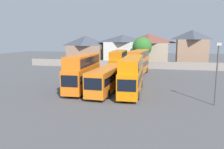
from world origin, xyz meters
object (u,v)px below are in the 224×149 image
at_px(bus_3, 132,73).
at_px(bus_5, 139,61).
at_px(bus_1, 83,70).
at_px(house_terrace_far_right, 192,48).
at_px(lamp_post_lot_edge, 217,71).
at_px(bus_4, 119,61).
at_px(house_terrace_right, 149,49).
at_px(house_terrace_left, 86,49).
at_px(bus_2, 107,78).
at_px(tree_left_of_lot, 142,47).
at_px(house_terrace_centre, 123,49).

xyz_separation_m(bus_3, bus_5, (-0.78, 15.36, 0.08)).
height_order(bus_1, bus_5, bus_1).
relative_size(house_terrace_far_right, lamp_post_lot_edge, 1.39).
distance_m(bus_4, house_terrace_right, 19.63).
bearing_deg(house_terrace_far_right, bus_4, -133.03).
height_order(bus_5, house_terrace_far_right, house_terrace_far_right).
relative_size(bus_5, house_terrace_left, 1.09).
distance_m(bus_1, house_terrace_far_right, 38.18).
relative_size(bus_2, tree_left_of_lot, 1.56).
height_order(house_terrace_right, house_terrace_far_right, house_terrace_far_right).
distance_m(house_terrace_centre, tree_left_of_lot, 8.25).
distance_m(bus_3, house_terrace_left, 39.57).
bearing_deg(house_terrace_far_right, bus_2, -113.61).
xyz_separation_m(bus_1, house_terrace_left, (-11.93, 34.97, 1.33)).
distance_m(bus_4, house_terrace_centre, 18.17).
relative_size(bus_2, lamp_post_lot_edge, 1.73).
bearing_deg(bus_2, tree_left_of_lot, 177.79).
distance_m(bus_5, house_terrace_centre, 19.55).
height_order(bus_1, bus_4, bus_1).
bearing_deg(bus_3, bus_4, -164.88).
bearing_deg(bus_3, house_terrace_far_right, 158.70).
relative_size(bus_3, lamp_post_lot_edge, 1.75).
xyz_separation_m(bus_4, house_terrace_left, (-13.92, 18.94, 1.46)).
xyz_separation_m(house_terrace_left, house_terrace_right, (18.81, -0.01, 0.27)).
xyz_separation_m(house_terrace_far_right, tree_left_of_lot, (-12.64, -5.14, 0.30)).
bearing_deg(bus_5, lamp_post_lot_edge, 32.39).
distance_m(house_terrace_right, house_terrace_far_right, 11.49).
height_order(bus_1, house_terrace_centre, house_terrace_centre).
bearing_deg(bus_3, house_terrace_centre, -170.34).
bearing_deg(house_terrace_centre, house_terrace_right, 7.73).
relative_size(bus_3, bus_4, 1.12).
height_order(house_terrace_right, tree_left_of_lot, house_terrace_right).
relative_size(bus_2, bus_3, 0.99).
bearing_deg(house_terrace_centre, lamp_post_lot_edge, -65.52).
bearing_deg(bus_1, house_terrace_left, -163.36).
relative_size(bus_1, bus_5, 0.88).
distance_m(house_terrace_left, tree_left_of_lot, 18.80).
xyz_separation_m(bus_2, lamp_post_lot_edge, (13.31, -3.78, 1.98)).
bearing_deg(tree_left_of_lot, bus_5, -87.16).
xyz_separation_m(bus_5, house_terrace_left, (-18.18, 19.34, 1.38)).
xyz_separation_m(bus_5, house_terrace_far_right, (12.01, 17.83, 2.10)).
relative_size(bus_4, tree_left_of_lot, 1.40).
bearing_deg(lamp_post_lot_edge, house_terrace_far_right, 87.94).
xyz_separation_m(bus_3, house_terrace_far_right, (11.23, 33.20, 2.18)).
bearing_deg(bus_2, house_terrace_left, -154.23).
xyz_separation_m(bus_1, bus_4, (1.99, 16.03, -0.14)).
bearing_deg(bus_4, lamp_post_lot_edge, 33.27).
distance_m(bus_3, house_terrace_centre, 34.54).
relative_size(house_terrace_centre, lamp_post_lot_edge, 1.55).
xyz_separation_m(house_terrace_right, tree_left_of_lot, (-1.25, -6.64, 0.75)).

